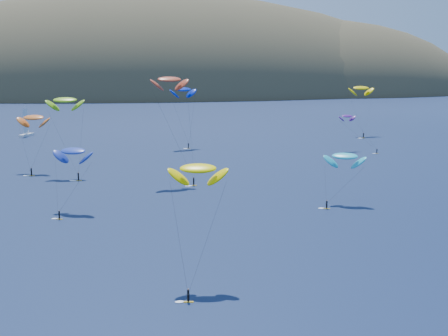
% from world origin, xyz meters
% --- Properties ---
extents(island, '(730.00, 300.00, 210.00)m').
position_xyz_m(island, '(39.40, 562.36, -10.74)').
color(island, '#3D3526').
rests_on(island, ground).
extents(sailboat, '(10.52, 9.80, 12.56)m').
position_xyz_m(sailboat, '(-53.88, 220.33, 0.99)').
color(sailboat, white).
rests_on(sailboat, ground).
extents(kitesurfer_1, '(10.03, 12.04, 17.31)m').
position_xyz_m(kitesurfer_1, '(-41.85, 136.64, 14.72)').
color(kitesurfer_1, gold).
rests_on(kitesurfer_1, ground).
extents(kitesurfer_2, '(8.23, 11.06, 17.81)m').
position_xyz_m(kitesurfer_2, '(-10.66, 42.56, 15.62)').
color(kitesurfer_2, gold).
rests_on(kitesurfer_2, ground).
extents(kitesurfer_3, '(9.85, 13.08, 22.50)m').
position_xyz_m(kitesurfer_3, '(-32.89, 129.55, 19.80)').
color(kitesurfer_3, gold).
rests_on(kitesurfer_3, ground).
extents(kitesurfer_4, '(10.83, 9.04, 22.93)m').
position_xyz_m(kitesurfer_4, '(4.33, 177.20, 20.16)').
color(kitesurfer_4, gold).
rests_on(kitesurfer_4, ground).
extents(kitesurfer_5, '(10.89, 9.01, 12.45)m').
position_xyz_m(kitesurfer_5, '(26.92, 83.51, 10.08)').
color(kitesurfer_5, gold).
rests_on(kitesurfer_5, ground).
extents(kitesurfer_6, '(10.60, 11.58, 13.23)m').
position_xyz_m(kitesurfer_6, '(57.68, 158.61, 11.53)').
color(kitesurfer_6, gold).
rests_on(kitesurfer_6, ground).
extents(kitesurfer_9, '(10.61, 11.00, 28.09)m').
position_xyz_m(kitesurfer_9, '(-6.79, 115.11, 25.44)').
color(kitesurfer_9, gold).
rests_on(kitesurfer_9, ground).
extents(kitesurfer_10, '(9.30, 12.22, 14.43)m').
position_xyz_m(kitesurfer_10, '(-29.32, 88.21, 12.05)').
color(kitesurfer_10, gold).
rests_on(kitesurfer_10, ground).
extents(kitesurfer_11, '(10.65, 14.11, 22.02)m').
position_xyz_m(kitesurfer_11, '(79.90, 199.58, 19.07)').
color(kitesurfer_11, gold).
rests_on(kitesurfer_11, ground).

